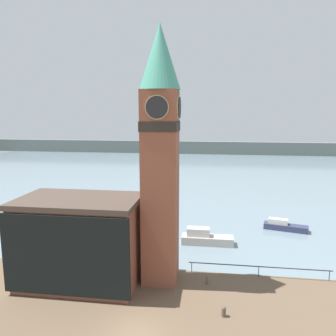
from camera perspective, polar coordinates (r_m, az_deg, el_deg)
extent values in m
plane|color=brown|center=(27.33, -5.61, -26.72)|extent=(160.00, 160.00, 0.00)
cube|color=gray|center=(93.28, 4.43, -0.47)|extent=(160.00, 120.00, 0.00)
cube|color=slate|center=(132.53, 5.50, 3.57)|extent=(180.00, 3.00, 5.00)
cube|color=#333338|center=(35.23, 15.54, -16.21)|extent=(13.98, 0.08, 0.08)
cylinder|color=#333338|center=(35.18, 4.15, -16.85)|extent=(0.07, 0.07, 1.05)
cylinder|color=#333338|center=(35.45, 15.50, -16.97)|extent=(0.07, 0.07, 1.05)
cylinder|color=#333338|center=(36.96, 26.28, -16.50)|extent=(0.07, 0.07, 1.05)
cube|color=brown|center=(30.69, -1.34, -3.75)|extent=(3.21, 3.21, 18.18)
cube|color=#2D2823|center=(29.90, -1.38, 7.31)|extent=(3.33, 3.33, 0.90)
cylinder|color=tan|center=(28.24, -1.94, 10.52)|extent=(2.09, 0.12, 2.09)
cylinder|color=#232328|center=(28.16, -1.97, 10.53)|extent=(1.90, 0.12, 1.90)
cylinder|color=tan|center=(29.66, 1.84, 10.48)|extent=(0.12, 2.09, 2.09)
cylinder|color=#232328|center=(29.65, 2.00, 10.48)|extent=(0.12, 1.90, 1.90)
cone|color=teal|center=(30.28, -1.43, 18.87)|extent=(3.69, 3.69, 5.75)
cube|color=brown|center=(33.13, -15.02, -12.47)|extent=(10.95, 6.42, 7.83)
cube|color=#4C3D33|center=(31.83, -15.35, -5.50)|extent=(11.35, 6.82, 0.50)
cube|color=black|center=(30.26, -17.57, -14.45)|extent=(11.45, 0.30, 7.20)
cube|color=#B7B2A8|center=(42.08, 6.89, -12.35)|extent=(6.40, 1.85, 1.03)
cube|color=silver|center=(41.74, 5.30, -11.00)|extent=(2.82, 1.29, 1.01)
cube|color=#333856|center=(49.23, 19.81, -9.70)|extent=(6.05, 2.90, 0.82)
cube|color=silver|center=(49.03, 18.62, -8.77)|extent=(2.76, 1.65, 0.70)
cylinder|color=brown|center=(29.06, 9.68, -23.55)|extent=(0.35, 0.35, 0.68)
sphere|color=brown|center=(28.88, 9.70, -22.99)|extent=(0.37, 0.37, 0.37)
cylinder|color=brown|center=(33.33, 6.83, -18.86)|extent=(0.25, 0.25, 0.66)
sphere|color=brown|center=(33.18, 6.84, -18.35)|extent=(0.26, 0.26, 0.26)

